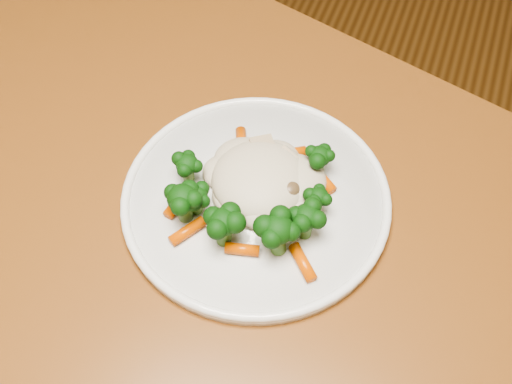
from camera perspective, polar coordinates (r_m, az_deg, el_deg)
dining_table at (r=0.77m, az=-4.69°, el=-8.33°), size 1.26×1.02×0.75m
plate at (r=0.70m, az=0.00°, el=-0.69°), size 0.29×0.29×0.01m
meal at (r=0.67m, az=-0.19°, el=0.14°), size 0.19×0.17×0.05m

